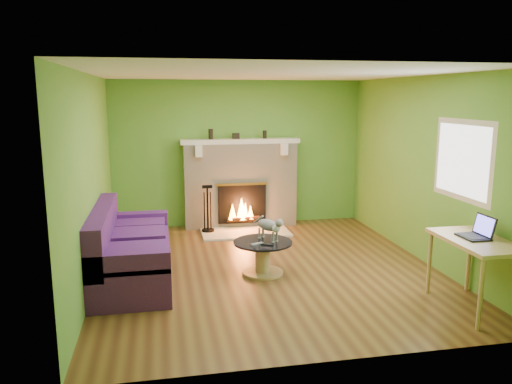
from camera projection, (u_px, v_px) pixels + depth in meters
floor at (268, 268)px, 6.84m from camera, size 5.00×5.00×0.00m
ceiling at (269, 74)px, 6.35m from camera, size 5.00×5.00×0.00m
wall_back at (239, 153)px, 9.01m from camera, size 5.00×0.00×5.00m
wall_front at (332, 220)px, 4.19m from camera, size 5.00×0.00×5.00m
wall_left at (91, 180)px, 6.18m from camera, size 0.00×5.00×5.00m
wall_right at (424, 170)px, 7.02m from camera, size 0.00×5.00×5.00m
window_frame at (463, 160)px, 6.10m from camera, size 0.00×1.20×1.20m
window_pane at (462, 160)px, 6.10m from camera, size 0.00×1.06×1.06m
fireplace at (240, 184)px, 8.93m from camera, size 2.10×0.46×1.58m
hearth at (246, 232)px, 8.58m from camera, size 1.50×0.75×0.03m
mantel at (240, 141)px, 8.76m from camera, size 2.10×0.28×0.08m
sofa at (127, 252)px, 6.36m from camera, size 0.95×2.11×0.95m
coffee_table at (263, 255)px, 6.59m from camera, size 0.78×0.78×0.44m
desk at (477, 248)px, 5.42m from camera, size 0.63×1.08×0.80m
cat at (268, 228)px, 6.59m from camera, size 0.44×0.56×0.34m
remote_silver at (257, 244)px, 6.42m from camera, size 0.17×0.11×0.02m
remote_black at (267, 245)px, 6.39m from camera, size 0.16×0.12×0.02m
laptop at (474, 227)px, 5.42m from camera, size 0.30×0.34×0.25m
fire_tools at (208, 208)px, 8.52m from camera, size 0.22×0.22×0.81m
mantel_vase_left at (211, 134)px, 8.67m from camera, size 0.08×0.08×0.18m
mantel_vase_right at (265, 134)px, 8.86m from camera, size 0.07×0.07×0.14m
mantel_box at (236, 136)px, 8.76m from camera, size 0.12×0.08×0.10m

